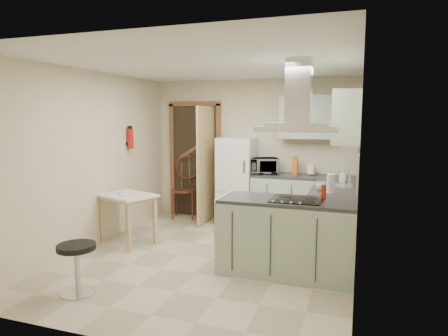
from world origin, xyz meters
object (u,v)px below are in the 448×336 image
at_px(bentwood_chair, 184,190).
at_px(stool, 77,269).
at_px(fridge, 237,181).
at_px(peninsula, 287,237).
at_px(microwave, 264,166).
at_px(drop_leaf_table, 128,219).
at_px(extractor_hood, 298,129).

xyz_separation_m(bentwood_chair, stool, (0.26, -3.27, -0.25)).
height_order(fridge, peninsula, fridge).
bearing_deg(fridge, stool, -103.38).
relative_size(stool, microwave, 1.12).
xyz_separation_m(drop_leaf_table, bentwood_chair, (0.16, 1.63, 0.15)).
bearing_deg(extractor_hood, bentwood_chair, 139.41).
distance_m(fridge, bentwood_chair, 1.06).
xyz_separation_m(fridge, extractor_hood, (1.32, -1.98, 0.97)).
bearing_deg(peninsula, drop_leaf_table, 170.79).
relative_size(drop_leaf_table, microwave, 1.63).
relative_size(fridge, bentwood_chair, 1.46).
relative_size(drop_leaf_table, bentwood_chair, 0.76).
distance_m(peninsula, extractor_hood, 1.27).
bearing_deg(fridge, microwave, -0.53).
xyz_separation_m(drop_leaf_table, stool, (0.42, -1.64, -0.10)).
distance_m(extractor_hood, bentwood_chair, 3.33).
xyz_separation_m(peninsula, microwave, (-0.75, 1.98, 0.58)).
bearing_deg(microwave, stool, -133.93).
xyz_separation_m(extractor_hood, bentwood_chair, (-2.35, 2.02, -1.20)).
height_order(drop_leaf_table, bentwood_chair, bentwood_chair).
relative_size(extractor_hood, microwave, 1.88).
bearing_deg(stool, peninsula, 32.12).
bearing_deg(stool, drop_leaf_table, 104.36).
bearing_deg(bentwood_chair, extractor_hood, -55.13).
xyz_separation_m(peninsula, stool, (-1.99, -1.25, -0.18)).
bearing_deg(drop_leaf_table, extractor_hood, 12.27).
bearing_deg(microwave, drop_leaf_table, -159.26).
bearing_deg(extractor_hood, fridge, 123.79).
relative_size(extractor_hood, bentwood_chair, 0.87).
distance_m(fridge, stool, 3.36).
relative_size(drop_leaf_table, stool, 1.45).
relative_size(fridge, extractor_hood, 1.67).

